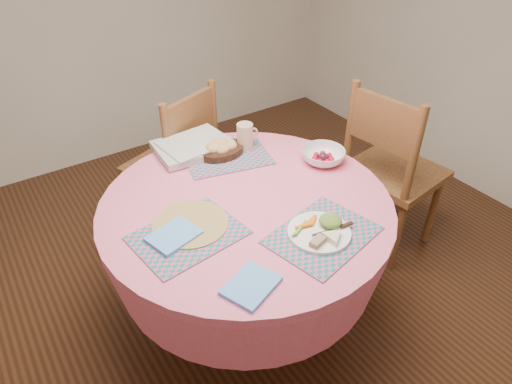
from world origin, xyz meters
TOP-DOWN VIEW (x-y plane):
  - ground at (0.00, 0.00)m, footprint 4.00×4.00m
  - dining_table at (0.00, 0.00)m, footprint 1.24×1.24m
  - chair_right at (0.98, 0.05)m, footprint 0.51×0.53m
  - chair_back at (0.06, 0.83)m, footprint 0.57×0.56m
  - placemat_front at (0.12, -0.35)m, footprint 0.46×0.38m
  - placemat_left at (-0.30, -0.06)m, footprint 0.43×0.35m
  - placemat_back at (0.12, 0.36)m, footprint 0.46×0.38m
  - wicker_trivet at (-0.27, -0.01)m, footprint 0.30×0.30m
  - napkin_near at (-0.25, -0.41)m, footprint 0.22×0.20m
  - napkin_far at (-0.35, -0.04)m, footprint 0.21×0.18m
  - dinner_plate at (0.12, -0.34)m, footprint 0.24×0.25m
  - bread_bowl at (0.11, 0.39)m, footprint 0.23×0.23m
  - latte_mug at (0.24, 0.37)m, footprint 0.12×0.08m
  - fruit_bowl at (0.48, 0.06)m, footprint 0.26×0.26m
  - newspaper_stack at (0.01, 0.50)m, footprint 0.37×0.29m

SIDE VIEW (x-z plane):
  - ground at x=0.00m, z-range 0.00..0.00m
  - chair_back at x=0.06m, z-range 0.02..0.99m
  - chair_right at x=0.98m, z-range 0.02..1.05m
  - dining_table at x=0.00m, z-range 0.18..0.93m
  - placemat_front at x=0.12m, z-range 0.75..0.76m
  - placemat_left at x=-0.30m, z-range 0.75..0.76m
  - placemat_back at x=0.12m, z-range 0.75..0.76m
  - wicker_trivet at x=-0.27m, z-range 0.75..0.76m
  - napkin_near at x=-0.25m, z-range 0.75..0.76m
  - napkin_far at x=-0.35m, z-range 0.76..0.77m
  - dinner_plate at x=0.12m, z-range 0.75..0.80m
  - newspaper_stack at x=0.01m, z-range 0.76..0.80m
  - fruit_bowl at x=0.48m, z-range 0.75..0.81m
  - bread_bowl at x=0.11m, z-range 0.75..0.83m
  - latte_mug at x=0.24m, z-range 0.76..0.89m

